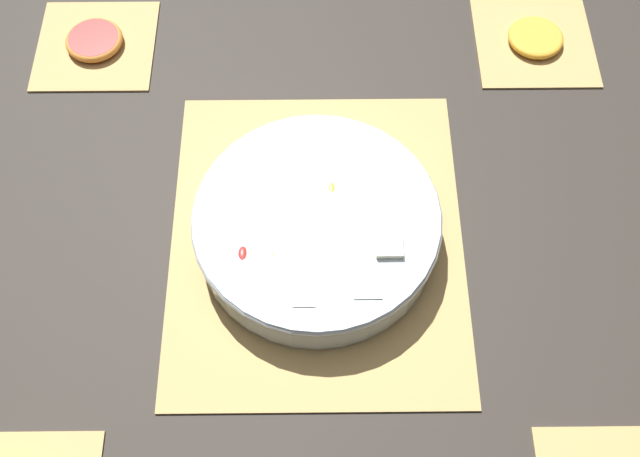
# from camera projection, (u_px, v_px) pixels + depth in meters

# --- Properties ---
(ground_plane) EXTENTS (6.00, 6.00, 0.00)m
(ground_plane) POSITION_uv_depth(u_px,v_px,m) (320.00, 240.00, 0.90)
(ground_plane) COLOR #2D2823
(bamboo_mat_center) EXTENTS (0.42, 0.35, 0.01)m
(bamboo_mat_center) POSITION_uv_depth(u_px,v_px,m) (320.00, 238.00, 0.89)
(bamboo_mat_center) COLOR tan
(bamboo_mat_center) RESTS_ON ground_plane
(coaster_mat_near_left) EXTENTS (0.16, 0.16, 0.01)m
(coaster_mat_near_left) POSITION_uv_depth(u_px,v_px,m) (99.00, 45.00, 1.04)
(coaster_mat_near_left) COLOR tan
(coaster_mat_near_left) RESTS_ON ground_plane
(coaster_mat_far_left) EXTENTS (0.16, 0.16, 0.01)m
(coaster_mat_far_left) POSITION_uv_depth(u_px,v_px,m) (537.00, 42.00, 1.04)
(coaster_mat_far_left) COLOR tan
(coaster_mat_far_left) RESTS_ON ground_plane
(fruit_salad_bowl) EXTENTS (0.29, 0.29, 0.06)m
(fruit_salad_bowl) POSITION_uv_depth(u_px,v_px,m) (320.00, 225.00, 0.86)
(fruit_salad_bowl) COLOR silver
(fruit_salad_bowl) RESTS_ON bamboo_mat_center
(orange_slice_whole) EXTENTS (0.08, 0.08, 0.01)m
(orange_slice_whole) POSITION_uv_depth(u_px,v_px,m) (538.00, 38.00, 1.04)
(orange_slice_whole) COLOR #F9A338
(orange_slice_whole) RESTS_ON coaster_mat_far_left
(grapefruit_slice) EXTENTS (0.08, 0.08, 0.01)m
(grapefruit_slice) POSITION_uv_depth(u_px,v_px,m) (97.00, 40.00, 1.03)
(grapefruit_slice) COLOR #B2231E
(grapefruit_slice) RESTS_ON coaster_mat_near_left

